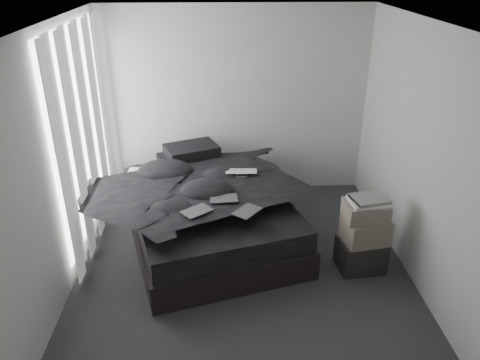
{
  "coord_description": "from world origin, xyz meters",
  "views": [
    {
      "loc": [
        -0.22,
        -4.14,
        3.14
      ],
      "look_at": [
        0.0,
        0.8,
        0.75
      ],
      "focal_mm": 35.0,
      "sensor_mm": 36.0,
      "label": 1
    }
  ],
  "objects_px": {
    "bed": "(209,226)",
    "side_stand": "(141,195)",
    "laptop": "(241,167)",
    "box_lower": "(361,254)"
  },
  "relations": [
    {
      "from": "bed",
      "to": "side_stand",
      "type": "relative_size",
      "value": 3.42
    },
    {
      "from": "laptop",
      "to": "box_lower",
      "type": "bearing_deg",
      "value": -32.29
    },
    {
      "from": "bed",
      "to": "side_stand",
      "type": "height_order",
      "value": "side_stand"
    },
    {
      "from": "side_stand",
      "to": "box_lower",
      "type": "relative_size",
      "value": 1.42
    },
    {
      "from": "bed",
      "to": "side_stand",
      "type": "distance_m",
      "value": 1.03
    },
    {
      "from": "laptop",
      "to": "box_lower",
      "type": "xyz_separation_m",
      "value": [
        1.27,
        -0.86,
        -0.68
      ]
    },
    {
      "from": "laptop",
      "to": "side_stand",
      "type": "distance_m",
      "value": 1.42
    },
    {
      "from": "laptop",
      "to": "box_lower",
      "type": "relative_size",
      "value": 0.78
    },
    {
      "from": "bed",
      "to": "box_lower",
      "type": "distance_m",
      "value": 1.81
    },
    {
      "from": "laptop",
      "to": "side_stand",
      "type": "height_order",
      "value": "laptop"
    }
  ]
}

